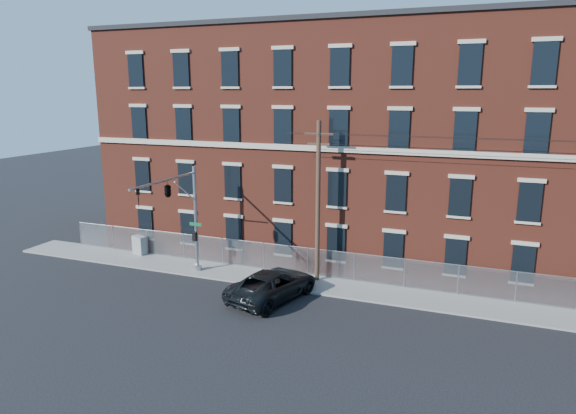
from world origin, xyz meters
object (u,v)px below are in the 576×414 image
(traffic_signal_mast, at_px, (175,200))
(utility_cabinet, at_px, (139,245))
(utility_pole_near, at_px, (318,199))
(pickup_truck, at_px, (273,285))

(traffic_signal_mast, distance_m, utility_cabinet, 8.32)
(utility_pole_near, bearing_deg, pickup_truck, -114.46)
(traffic_signal_mast, height_order, utility_cabinet, traffic_signal_mast)
(utility_pole_near, relative_size, utility_cabinet, 7.43)
(traffic_signal_mast, distance_m, utility_pole_near, 8.70)
(traffic_signal_mast, bearing_deg, utility_cabinet, 146.56)
(utility_pole_near, bearing_deg, utility_cabinet, 178.34)
(traffic_signal_mast, height_order, utility_pole_near, utility_pole_near)
(traffic_signal_mast, xyz_separation_m, utility_cabinet, (-5.78, 3.82, -4.60))
(utility_pole_near, distance_m, pickup_truck, 5.90)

